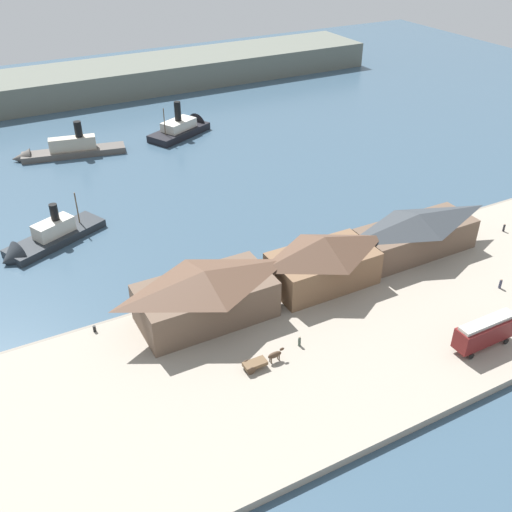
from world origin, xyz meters
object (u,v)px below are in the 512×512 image
(pedestrian_at_waters_edge, at_px, (500,284))
(ferry_approaching_east, at_px, (62,151))
(mooring_post_east, at_px, (452,220))
(horse_cart, at_px, (262,361))
(ferry_mid_harbor, at_px, (43,241))
(ferry_shed_west_terminal, at_px, (205,294))
(ferry_shed_east_terminal, at_px, (416,233))
(street_tram, at_px, (485,331))
(mooring_post_west, at_px, (94,329))
(pedestrian_walking_east, at_px, (504,228))
(ferry_shed_central_terminal, at_px, (323,260))
(pedestrian_near_cart, at_px, (299,341))
(ferry_near_quay, at_px, (185,128))

(pedestrian_at_waters_edge, relative_size, ferry_approaching_east, 0.06)
(mooring_post_east, bearing_deg, horse_cart, -160.81)
(ferry_mid_harbor, bearing_deg, ferry_shed_west_terminal, -63.14)
(ferry_shed_west_terminal, relative_size, ferry_shed_east_terminal, 0.92)
(street_tram, relative_size, mooring_post_west, 10.36)
(pedestrian_walking_east, bearing_deg, ferry_shed_west_terminal, 177.48)
(street_tram, height_order, mooring_post_east, street_tram)
(ferry_shed_west_terminal, height_order, horse_cart, ferry_shed_west_terminal)
(ferry_shed_east_terminal, distance_m, ferry_mid_harbor, 65.60)
(horse_cart, bearing_deg, pedestrian_at_waters_edge, -2.94)
(ferry_shed_central_terminal, xyz_separation_m, ferry_approaching_east, (-24.37, 74.73, -3.99))
(street_tram, xyz_separation_m, ferry_approaching_east, (-35.46, 97.81, -2.26))
(ferry_shed_west_terminal, height_order, ferry_approaching_east, ferry_shed_west_terminal)
(ferry_approaching_east, bearing_deg, mooring_post_east, -50.56)
(ferry_shed_central_terminal, xyz_separation_m, pedestrian_walking_east, (38.70, -1.92, -3.61))
(street_tram, relative_size, mooring_post_east, 10.36)
(mooring_post_east, height_order, ferry_approaching_east, ferry_approaching_east)
(ferry_shed_west_terminal, height_order, street_tram, ferry_shed_west_terminal)
(street_tram, bearing_deg, mooring_post_west, 148.59)
(ferry_shed_east_terminal, relative_size, ferry_mid_harbor, 1.05)
(pedestrian_near_cart, height_order, ferry_mid_harbor, ferry_mid_harbor)
(pedestrian_walking_east, bearing_deg, ferry_mid_harbor, 154.37)
(ferry_shed_west_terminal, relative_size, street_tram, 2.13)
(pedestrian_near_cart, xyz_separation_m, mooring_post_west, (-24.12, 16.35, -0.27))
(ferry_shed_west_terminal, xyz_separation_m, ferry_shed_east_terminal, (39.03, -0.20, -0.39))
(ferry_shed_central_terminal, bearing_deg, pedestrian_near_cart, -134.71)
(ferry_shed_west_terminal, distance_m, pedestrian_at_waters_edge, 46.45)
(mooring_post_west, height_order, ferry_near_quay, ferry_near_quay)
(ferry_shed_central_terminal, distance_m, pedestrian_near_cart, 16.13)
(ferry_shed_west_terminal, distance_m, mooring_post_east, 52.88)
(mooring_post_west, relative_size, ferry_mid_harbor, 0.04)
(ferry_shed_west_terminal, relative_size, ferry_approaching_east, 0.75)
(ferry_shed_central_terminal, height_order, ferry_shed_east_terminal, ferry_shed_central_terminal)
(mooring_post_east, bearing_deg, pedestrian_at_waters_edge, -113.98)
(ferry_shed_east_terminal, height_order, ferry_near_quay, ferry_near_quay)
(ferry_shed_west_terminal, distance_m, ferry_near_quay, 79.83)
(ferry_shed_east_terminal, xyz_separation_m, pedestrian_walking_east, (19.44, -2.37, -3.01))
(street_tram, relative_size, pedestrian_at_waters_edge, 5.48)
(ferry_shed_west_terminal, height_order, mooring_post_west, ferry_shed_west_terminal)
(ferry_approaching_east, bearing_deg, ferry_shed_central_terminal, -71.94)
(ferry_shed_east_terminal, bearing_deg, horse_cart, -160.91)
(horse_cart, height_order, ferry_mid_harbor, ferry_mid_harbor)
(ferry_shed_east_terminal, distance_m, mooring_post_west, 54.75)
(ferry_shed_west_terminal, distance_m, pedestrian_near_cart, 15.07)
(ferry_shed_east_terminal, xyz_separation_m, pedestrian_near_cart, (-30.32, -11.63, -3.00))
(ferry_shed_central_terminal, distance_m, pedestrian_walking_east, 38.92)
(ferry_near_quay, bearing_deg, street_tram, -87.88)
(pedestrian_near_cart, distance_m, ferry_approaching_east, 86.93)
(pedestrian_near_cart, distance_m, mooring_post_east, 46.83)
(street_tram, xyz_separation_m, ferry_mid_harbor, (-47.90, 57.40, -2.56))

